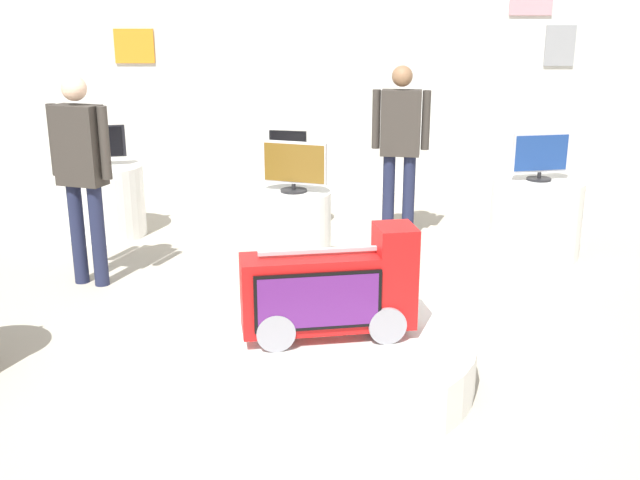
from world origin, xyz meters
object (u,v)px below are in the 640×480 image
Objects in this scene: display_pedestal_left_rear at (536,218)px; display_pedestal_right_rear at (294,232)px; tv_on_left_rear at (541,155)px; tv_on_far_right at (288,144)px; novelty_firetruck_tv at (331,294)px; shopper_browsing_near_truck at (81,166)px; main_display_pedestal at (328,359)px; display_pedestal_center_rear at (103,201)px; tv_on_right_rear at (294,166)px; display_pedestal_far_right at (289,195)px; shopper_browsing_rear at (400,140)px; tv_on_center_rear at (98,144)px.

display_pedestal_right_rear is (-2.25, -0.48, 0.00)m from display_pedestal_left_rear.
tv_on_left_rear reaches higher than tv_on_far_right.
shopper_browsing_near_truck is at bearing 139.51° from novelty_firetruck_tv.
main_display_pedestal is at bearing -83.18° from tv_on_far_right.
display_pedestal_center_rear is 2.36m from tv_on_right_rear.
display_pedestal_right_rear is 1.86m from shopper_browsing_near_truck.
shopper_browsing_rear is at bearing -19.60° from display_pedestal_far_right.
tv_on_left_rear is at bearing -8.42° from display_pedestal_center_rear.
shopper_browsing_rear is at bearing 25.95° from shopper_browsing_near_truck.
novelty_firetruck_tv is at bearing -102.75° from shopper_browsing_rear.
display_pedestal_left_rear is at bearing 11.82° from shopper_browsing_near_truck.
display_pedestal_left_rear is 2.52m from display_pedestal_far_right.
display_pedestal_right_rear is (2.00, -1.10, -0.59)m from tv_on_center_rear.
tv_on_left_rear is 1.41× the size of tv_on_far_right.
shopper_browsing_near_truck reaches higher than display_pedestal_far_right.
tv_on_right_rear is (-2.24, -0.48, 0.59)m from display_pedestal_left_rear.
display_pedestal_center_rear is (-2.32, 3.18, -0.22)m from novelty_firetruck_tv.
display_pedestal_center_rear is at bearing 125.91° from main_display_pedestal.
tv_on_right_rear is (-2.24, -0.48, -0.00)m from tv_on_left_rear.
novelty_firetruck_tv is 0.63× the size of shopper_browsing_rear.
tv_on_right_rear is 1.48× the size of tv_on_far_right.
novelty_firetruck_tv is 1.50× the size of display_pedestal_far_right.
main_display_pedestal is 3.24m from shopper_browsing_rear.
shopper_browsing_near_truck is at bearing -168.18° from display_pedestal_left_rear.
main_display_pedestal is 3.40× the size of tv_on_center_rear.
display_pedestal_far_right is at bearing 159.36° from display_pedestal_left_rear.
main_display_pedestal is at bearing -127.44° from display_pedestal_left_rear.
tv_on_right_rear is (-0.29, 2.06, 0.80)m from main_display_pedestal.
display_pedestal_left_rear is 0.48× the size of shopper_browsing_near_truck.
display_pedestal_left_rear is 1.49m from shopper_browsing_rear.
display_pedestal_left_rear is at bearing 78.46° from tv_on_left_rear.
display_pedestal_center_rear is 1.62m from shopper_browsing_near_truck.
tv_on_right_rear is at bearing -167.82° from display_pedestal_left_rear.
novelty_firetruck_tv is 3.22m from tv_on_left_rear.
novelty_firetruck_tv is at bearing -9.16° from main_display_pedestal.
tv_on_left_rear is 2.59m from display_pedestal_far_right.
novelty_firetruck_tv is at bearing -81.37° from tv_on_right_rear.
display_pedestal_right_rear is 0.42× the size of shopper_browsing_rear.
shopper_browsing_near_truck is (-2.00, 1.72, 0.87)m from main_display_pedestal.
shopper_browsing_rear is at bearing -2.53° from display_pedestal_center_rear.
display_pedestal_center_rear is at bearing 151.03° from tv_on_right_rear.
tv_on_far_right is (-0.41, 3.43, 0.75)m from main_display_pedestal.
tv_on_left_rear reaches higher than tv_on_right_rear.
tv_on_center_rear is at bearing -171.98° from tv_on_far_right.
novelty_firetruck_tv is 2.69m from shopper_browsing_near_truck.
main_display_pedestal is 2.78m from shopper_browsing_near_truck.
display_pedestal_far_right is 2.43m from shopper_browsing_near_truck.
tv_on_right_rear is at bearing 98.11° from main_display_pedestal.
tv_on_left_rear is at bearing 11.98° from display_pedestal_right_rear.
shopper_browsing_near_truck is at bearing -168.66° from tv_on_right_rear.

